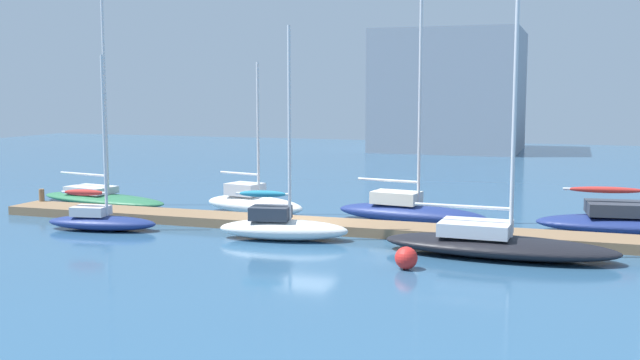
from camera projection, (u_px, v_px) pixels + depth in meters
name	position (u px, v px, depth m)	size (l,w,h in m)	color
ground_plane	(306.00, 229.00, 33.67)	(120.00, 120.00, 0.00)	#2D567A
dock_pier	(306.00, 225.00, 33.65)	(30.88, 2.17, 0.42)	#846647
dock_piling_near_end	(42.00, 199.00, 39.31)	(0.28, 0.28, 1.07)	#846647
sailboat_0	(101.00, 196.00, 40.97)	(8.76, 3.89, 11.67)	#2D7047
sailboat_1	(100.00, 219.00, 33.45)	(5.24, 2.33, 7.72)	navy
sailboat_2	(253.00, 202.00, 37.75)	(5.94, 3.07, 7.58)	white
sailboat_3	(282.00, 225.00, 31.28)	(5.67, 2.65, 8.81)	white
sailboat_4	(409.00, 210.00, 35.23)	(7.53, 3.03, 10.78)	navy
sailboat_5	(496.00, 243.00, 28.09)	(8.78, 3.07, 11.29)	black
sailboat_6	(635.00, 221.00, 32.43)	(8.77, 3.78, 10.22)	navy
mooring_buoy_red	(406.00, 258.00, 26.09)	(0.80, 0.80, 0.80)	red
harbor_building_distant	(450.00, 91.00, 77.95)	(14.43, 13.74, 12.22)	#9399A3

